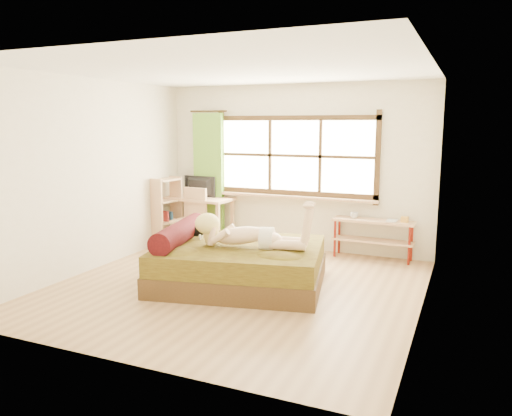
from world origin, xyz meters
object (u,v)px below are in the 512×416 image
at_px(woman, 249,223).
at_px(pipe_shelf, 374,230).
at_px(bed, 236,263).
at_px(chair, 192,215).
at_px(desk, 197,203).
at_px(kitten, 195,230).
at_px(bookshelf, 167,211).

relative_size(woman, pipe_shelf, 1.18).
bearing_deg(bed, chair, 124.27).
distance_m(woman, desk, 2.64).
height_order(kitten, desk, desk).
xyz_separation_m(kitten, desk, (-0.98, 1.73, 0.05)).
height_order(kitten, pipe_shelf, kitten).
bearing_deg(chair, pipe_shelf, 14.12).
distance_m(bed, bookshelf, 2.52).
bearing_deg(woman, pipe_shelf, 46.95).
relative_size(woman, bookshelf, 1.26).
height_order(woman, kitten, woman).
xyz_separation_m(woman, bookshelf, (-2.23, 1.51, -0.25)).
xyz_separation_m(woman, kitten, (-0.87, 0.15, -0.19)).
bearing_deg(chair, bed, -38.94).
bearing_deg(bed, kitten, 158.73).
bearing_deg(bed, desk, 120.00).
bearing_deg(pipe_shelf, bookshelf, -170.23).
distance_m(desk, bookshelf, 0.54).
height_order(pipe_shelf, bookshelf, bookshelf).
bearing_deg(pipe_shelf, desk, -176.09).
height_order(woman, pipe_shelf, woman).
height_order(chair, bookshelf, bookshelf).
xyz_separation_m(kitten, pipe_shelf, (2.08, 1.85, -0.20)).
bearing_deg(woman, bed, 157.05).
height_order(bed, desk, desk).
distance_m(desk, pipe_shelf, 3.07).
relative_size(chair, bookshelf, 0.87).
bearing_deg(desk, pipe_shelf, 7.15).
height_order(chair, pipe_shelf, chair).
distance_m(woman, pipe_shelf, 2.36).
relative_size(desk, chair, 1.32).
distance_m(bed, kitten, 0.77).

